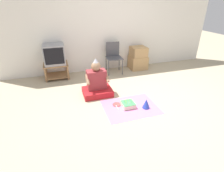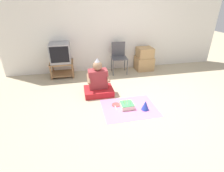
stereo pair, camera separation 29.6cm
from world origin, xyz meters
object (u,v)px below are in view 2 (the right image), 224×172
(folding_chair, at_px, (119,55))
(paper_plate, at_px, (116,105))
(birthday_cake, at_px, (127,105))
(person_seated, at_px, (98,83))
(tv, at_px, (60,53))
(party_hat_blue, at_px, (145,105))
(cardboard_box_stack, at_px, (144,59))

(folding_chair, relative_size, paper_plate, 4.92)
(birthday_cake, relative_size, paper_plate, 1.43)
(person_seated, xyz_separation_m, birthday_cake, (0.47, -0.70, -0.21))
(tv, bearing_deg, birthday_cake, -55.76)
(folding_chair, height_order, party_hat_blue, folding_chair)
(party_hat_blue, distance_m, paper_plate, 0.60)
(person_seated, height_order, paper_plate, person_seated)
(person_seated, distance_m, party_hat_blue, 1.17)
(folding_chair, xyz_separation_m, cardboard_box_stack, (0.80, 0.05, -0.19))
(tv, relative_size, party_hat_blue, 2.73)
(party_hat_blue, bearing_deg, cardboard_box_stack, 69.60)
(folding_chair, bearing_deg, party_hat_blue, -89.01)
(party_hat_blue, bearing_deg, birthday_cake, 156.19)
(tv, relative_size, folding_chair, 0.61)
(birthday_cake, xyz_separation_m, paper_plate, (-0.19, 0.13, -0.04))
(folding_chair, height_order, cardboard_box_stack, folding_chair)
(tv, bearing_deg, paper_plate, -58.11)
(paper_plate, bearing_deg, folding_chair, 74.38)
(folding_chair, distance_m, party_hat_blue, 2.06)
(cardboard_box_stack, bearing_deg, birthday_cake, -119.72)
(folding_chair, bearing_deg, tv, 178.07)
(paper_plate, bearing_deg, cardboard_box_stack, 54.21)
(person_seated, distance_m, paper_plate, 0.68)
(folding_chair, xyz_separation_m, party_hat_blue, (0.03, -2.01, -0.41))
(tv, xyz_separation_m, paper_plate, (1.12, -1.79, -0.65))
(cardboard_box_stack, bearing_deg, paper_plate, -125.79)
(tv, xyz_separation_m, birthday_cake, (1.31, -1.92, -0.61))
(person_seated, distance_m, birthday_cake, 0.87)
(birthday_cake, bearing_deg, folding_chair, 81.11)
(tv, xyz_separation_m, party_hat_blue, (1.64, -2.07, -0.56))
(cardboard_box_stack, height_order, person_seated, person_seated)
(folding_chair, distance_m, birthday_cake, 1.95)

